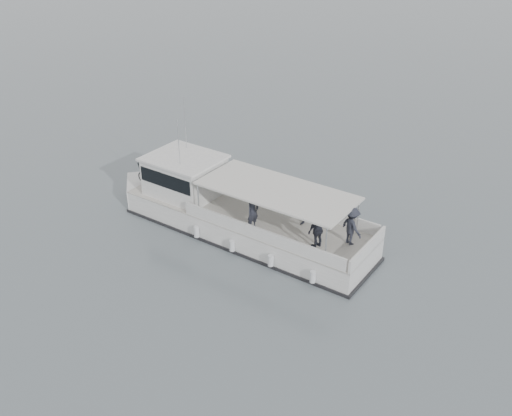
% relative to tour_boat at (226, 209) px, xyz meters
% --- Properties ---
extents(ground, '(1400.00, 1400.00, 0.00)m').
position_rel_tour_boat_xyz_m(ground, '(5.27, -2.08, -1.02)').
color(ground, '#545F63').
rests_on(ground, ground).
extents(tour_boat, '(14.75, 6.79, 6.19)m').
position_rel_tour_boat_xyz_m(tour_boat, '(0.00, 0.00, 0.00)').
color(tour_boat, white).
rests_on(tour_boat, ground).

